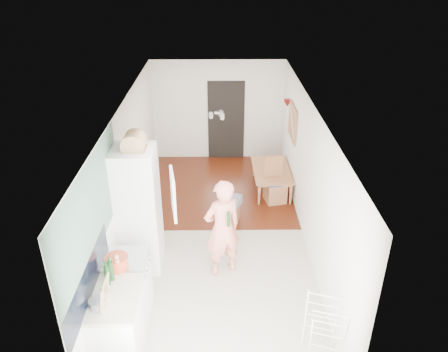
{
  "coord_description": "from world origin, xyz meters",
  "views": [
    {
      "loc": [
        0.04,
        -6.72,
        4.81
      ],
      "look_at": [
        0.11,
        0.2,
        1.18
      ],
      "focal_mm": 35.0,
      "sensor_mm": 36.0,
      "label": 1
    }
  ],
  "objects_px": {
    "person": "(222,220)",
    "stool": "(230,213)",
    "dining_table": "(272,181)",
    "drying_rack": "(324,328)",
    "dining_chair": "(276,181)"
  },
  "relations": [
    {
      "from": "person",
      "to": "stool",
      "type": "distance_m",
      "value": 1.7
    },
    {
      "from": "stool",
      "to": "dining_chair",
      "type": "bearing_deg",
      "value": 39.04
    },
    {
      "from": "person",
      "to": "stool",
      "type": "bearing_deg",
      "value": -121.57
    },
    {
      "from": "dining_table",
      "to": "stool",
      "type": "height_order",
      "value": "dining_table"
    },
    {
      "from": "dining_table",
      "to": "dining_chair",
      "type": "xyz_separation_m",
      "value": [
        0.0,
        -0.49,
        0.27
      ]
    },
    {
      "from": "dining_chair",
      "to": "stool",
      "type": "height_order",
      "value": "dining_chair"
    },
    {
      "from": "person",
      "to": "drying_rack",
      "type": "xyz_separation_m",
      "value": [
        1.31,
        -1.67,
        -0.58
      ]
    },
    {
      "from": "dining_table",
      "to": "drying_rack",
      "type": "bearing_deg",
      "value": -178.59
    },
    {
      "from": "person",
      "to": "dining_chair",
      "type": "xyz_separation_m",
      "value": [
        1.13,
        2.26,
        -0.53
      ]
    },
    {
      "from": "person",
      "to": "dining_table",
      "type": "height_order",
      "value": "person"
    },
    {
      "from": "dining_chair",
      "to": "drying_rack",
      "type": "bearing_deg",
      "value": -99.66
    },
    {
      "from": "person",
      "to": "dining_chair",
      "type": "height_order",
      "value": "person"
    },
    {
      "from": "person",
      "to": "drying_rack",
      "type": "relative_size",
      "value": 2.34
    },
    {
      "from": "drying_rack",
      "to": "dining_chair",
      "type": "bearing_deg",
      "value": 110.23
    },
    {
      "from": "person",
      "to": "dining_table",
      "type": "xyz_separation_m",
      "value": [
        1.13,
        2.75,
        -0.79
      ]
    }
  ]
}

